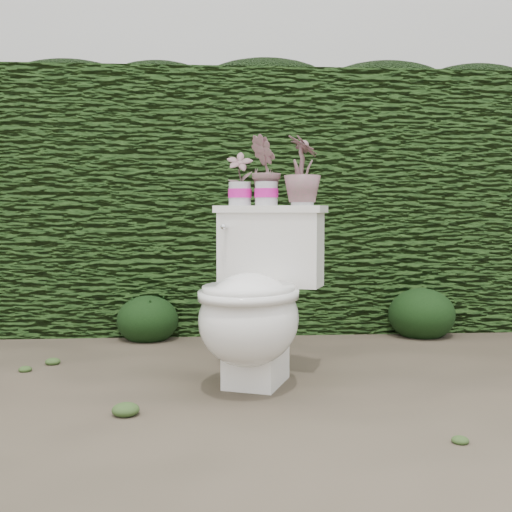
{
  "coord_description": "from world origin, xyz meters",
  "views": [
    {
      "loc": [
        -0.42,
        -2.71,
        0.75
      ],
      "look_at": [
        -0.21,
        0.15,
        0.55
      ],
      "focal_mm": 45.0,
      "sensor_mm": 36.0,
      "label": 1
    }
  ],
  "objects": [
    {
      "name": "toilet",
      "position": [
        -0.22,
        0.01,
        0.36
      ],
      "size": [
        0.67,
        0.8,
        0.78
      ],
      "rotation": [
        0.0,
        0.0,
        -0.38
      ],
      "color": "white",
      "rests_on": "ground"
    },
    {
      "name": "liriope_clump_1",
      "position": [
        -0.78,
        1.05,
        0.14
      ],
      "size": [
        0.36,
        0.36,
        0.29
      ],
      "primitive_type": "ellipsoid",
      "color": "black",
      "rests_on": "ground"
    },
    {
      "name": "potted_plant_right",
      "position": [
        0.0,
        0.18,
        0.93
      ],
      "size": [
        0.2,
        0.2,
        0.3
      ],
      "primitive_type": "imported",
      "rotation": [
        0.0,
        0.0,
        1.74
      ],
      "color": "#23702C",
      "rests_on": "toilet"
    },
    {
      "name": "house_wall",
      "position": [
        0.6,
        6.0,
        2.0
      ],
      "size": [
        8.0,
        3.5,
        4.0
      ],
      "primitive_type": "cube",
      "color": "silver",
      "rests_on": "ground"
    },
    {
      "name": "potted_plant_center",
      "position": [
        -0.15,
        0.24,
        0.93
      ],
      "size": [
        0.14,
        0.17,
        0.31
      ],
      "primitive_type": "imported",
      "rotation": [
        0.0,
        0.0,
        4.68
      ],
      "color": "#23702C",
      "rests_on": "toilet"
    },
    {
      "name": "liriope_clump_2",
      "position": [
        0.86,
        1.04,
        0.16
      ],
      "size": [
        0.4,
        0.4,
        0.32
      ],
      "primitive_type": "ellipsoid",
      "color": "black",
      "rests_on": "ground"
    },
    {
      "name": "ground",
      "position": [
        0.0,
        0.0,
        0.0
      ],
      "size": [
        60.0,
        60.0,
        0.0
      ],
      "primitive_type": "plane",
      "color": "brown",
      "rests_on": "ground"
    },
    {
      "name": "hedge",
      "position": [
        0.0,
        1.6,
        0.8
      ],
      "size": [
        8.0,
        1.0,
        1.6
      ],
      "primitive_type": "cube",
      "color": "#294918",
      "rests_on": "ground"
    },
    {
      "name": "potted_plant_left",
      "position": [
        -0.27,
        0.29,
        0.89
      ],
      "size": [
        0.13,
        0.1,
        0.24
      ],
      "primitive_type": "imported",
      "rotation": [
        0.0,
        0.0,
        -0.11
      ],
      "color": "#23702C",
      "rests_on": "toilet"
    }
  ]
}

